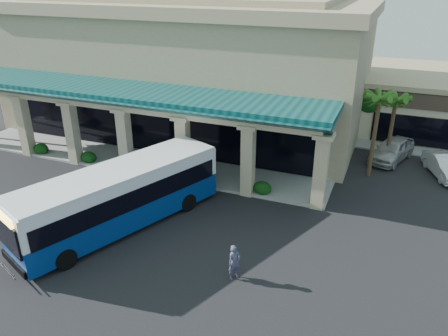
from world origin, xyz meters
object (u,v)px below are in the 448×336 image
at_px(transit_bus, 121,198).
at_px(car_silver, 392,150).
at_px(car_white, 445,166).
at_px(pedestrian, 234,262).

distance_m(transit_bus, car_silver, 20.59).
xyz_separation_m(transit_bus, car_silver, (13.55, 15.47, -0.91)).
bearing_deg(car_white, car_silver, 136.37).
distance_m(car_silver, car_white, 3.86).
distance_m(transit_bus, car_white, 22.08).
height_order(car_silver, car_white, car_silver).
distance_m(transit_bus, pedestrian, 7.72).
distance_m(pedestrian, car_silver, 18.48).
height_order(pedestrian, car_silver, pedestrian).
relative_size(transit_bus, car_white, 2.84).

